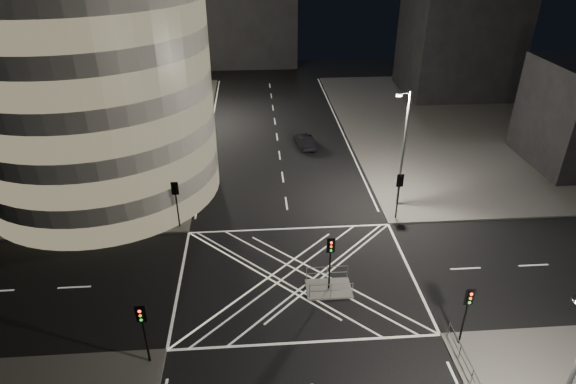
{
  "coord_description": "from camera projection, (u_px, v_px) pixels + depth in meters",
  "views": [
    {
      "loc": [
        -2.55,
        -26.03,
        21.34
      ],
      "look_at": [
        -0.11,
        6.67,
        3.0
      ],
      "focal_mm": 30.0,
      "sensor_mm": 36.0,
      "label": 1
    }
  ],
  "objects": [
    {
      "name": "ground",
      "position": [
        297.0,
        277.0,
        33.23
      ],
      "size": [
        120.0,
        120.0,
        0.0
      ],
      "primitive_type": "plane",
      "color": "black",
      "rests_on": "ground"
    },
    {
      "name": "sidewalk_far_left",
      "position": [
        22.0,
        137.0,
        54.81
      ],
      "size": [
        42.0,
        42.0,
        0.15
      ],
      "primitive_type": "cube",
      "color": "#5A5855",
      "rests_on": "ground"
    },
    {
      "name": "sidewalk_far_right",
      "position": [
        513.0,
        123.0,
        58.58
      ],
      "size": [
        42.0,
        42.0,
        0.15
      ],
      "primitive_type": "cube",
      "color": "#5A5855",
      "rests_on": "ground"
    },
    {
      "name": "central_island",
      "position": [
        329.0,
        289.0,
        32.02
      ],
      "size": [
        3.0,
        2.0,
        0.15
      ],
      "primitive_type": "cube",
      "color": "slate",
      "rests_on": "ground"
    },
    {
      "name": "office_tower_curved",
      "position": [
        43.0,
        37.0,
        42.01
      ],
      "size": [
        30.0,
        29.0,
        27.2
      ],
      "color": "#9C9A93",
      "rests_on": "sidewalk_far_left"
    },
    {
      "name": "office_block_rear",
      "position": [
        101.0,
        13.0,
        62.91
      ],
      "size": [
        24.0,
        16.0,
        22.0
      ],
      "primitive_type": "cube",
      "color": "#9C9A93",
      "rests_on": "sidewalk_far_left"
    },
    {
      "name": "building_right_far",
      "position": [
        459.0,
        38.0,
        66.0
      ],
      "size": [
        14.0,
        12.0,
        15.0
      ],
      "primitive_type": "cube",
      "color": "black",
      "rests_on": "sidewalk_far_right"
    },
    {
      "name": "building_far_end",
      "position": [
        241.0,
        9.0,
        79.06
      ],
      "size": [
        18.0,
        8.0,
        18.0
      ],
      "primitive_type": "cube",
      "color": "black",
      "rests_on": "ground"
    },
    {
      "name": "tree_a",
      "position": [
        156.0,
        167.0,
        38.23
      ],
      "size": [
        4.38,
        4.38,
        6.79
      ],
      "color": "black",
      "rests_on": "sidewalk_far_left"
    },
    {
      "name": "tree_b",
      "position": [
        166.0,
        129.0,
        43.06
      ],
      "size": [
        3.95,
        3.95,
        7.36
      ],
      "color": "black",
      "rests_on": "sidewalk_far_left"
    },
    {
      "name": "tree_c",
      "position": [
        175.0,
        110.0,
        48.45
      ],
      "size": [
        4.67,
        4.67,
        7.42
      ],
      "color": "black",
      "rests_on": "sidewalk_far_left"
    },
    {
      "name": "tree_d",
      "position": [
        181.0,
        86.0,
        53.33
      ],
      "size": [
        4.77,
        4.77,
        8.18
      ],
      "color": "black",
      "rests_on": "sidewalk_far_left"
    },
    {
      "name": "tree_e",
      "position": [
        188.0,
        80.0,
        59.05
      ],
      "size": [
        3.73,
        3.73,
        6.56
      ],
      "color": "black",
      "rests_on": "sidewalk_far_left"
    },
    {
      "name": "traffic_signal_fl",
      "position": [
        176.0,
        196.0,
        37.16
      ],
      "size": [
        0.55,
        0.22,
        4.0
      ],
      "color": "black",
      "rests_on": "sidewalk_far_left"
    },
    {
      "name": "traffic_signal_nl",
      "position": [
        143.0,
        324.0,
        25.32
      ],
      "size": [
        0.55,
        0.22,
        4.0
      ],
      "color": "black",
      "rests_on": "sidewalk_near_left"
    },
    {
      "name": "traffic_signal_fr",
      "position": [
        399.0,
        188.0,
        38.3
      ],
      "size": [
        0.55,
        0.22,
        4.0
      ],
      "color": "black",
      "rests_on": "sidewalk_far_right"
    },
    {
      "name": "traffic_signal_nr",
      "position": [
        467.0,
        306.0,
        26.46
      ],
      "size": [
        0.55,
        0.22,
        4.0
      ],
      "color": "black",
      "rests_on": "sidewalk_near_right"
    },
    {
      "name": "traffic_signal_island",
      "position": [
        330.0,
        254.0,
        30.63
      ],
      "size": [
        0.55,
        0.22,
        4.0
      ],
      "color": "black",
      "rests_on": "central_island"
    },
    {
      "name": "street_lamp_left_near",
      "position": [
        173.0,
        139.0,
        40.36
      ],
      "size": [
        1.25,
        0.25,
        10.0
      ],
      "color": "slate",
      "rests_on": "sidewalk_far_left"
    },
    {
      "name": "street_lamp_left_far",
      "position": [
        193.0,
        79.0,
        56.02
      ],
      "size": [
        1.25,
        0.25,
        10.0
      ],
      "color": "slate",
      "rests_on": "sidewalk_far_left"
    },
    {
      "name": "street_lamp_right_far",
      "position": [
        403.0,
        146.0,
        38.97
      ],
      "size": [
        1.25,
        0.25,
        10.0
      ],
      "color": "slate",
      "rests_on": "sidewalk_far_right"
    },
    {
      "name": "street_lamp_right_near",
      "position": [
        568.0,
        382.0,
        18.96
      ],
      "size": [
        1.25,
        0.25,
        10.0
      ],
      "color": "slate",
      "rests_on": "sidewalk_near_right"
    },
    {
      "name": "railing_island_south",
      "position": [
        331.0,
        290.0,
        30.93
      ],
      "size": [
        2.8,
        0.06,
        1.1
      ],
      "primitive_type": "cube",
      "color": "slate",
      "rests_on": "central_island"
    },
    {
      "name": "railing_island_north",
      "position": [
        327.0,
        273.0,
        32.5
      ],
      "size": [
        2.8,
        0.06,
        1.1
      ],
      "primitive_type": "cube",
      "color": "slate",
      "rests_on": "central_island"
    },
    {
      "name": "sedan",
      "position": [
        305.0,
        141.0,
        52.18
      ],
      "size": [
        2.13,
        4.31,
        1.36
      ],
      "primitive_type": "imported",
      "rotation": [
        0.0,
        0.0,
        3.31
      ],
      "color": "black",
      "rests_on": "ground"
    }
  ]
}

